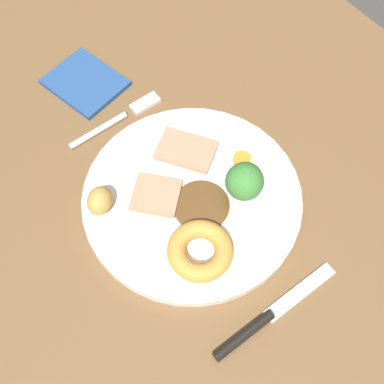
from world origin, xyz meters
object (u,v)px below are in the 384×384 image
Objects in this scene: meat_slice_main at (156,195)px; fork at (118,119)px; roast_potato_left at (100,201)px; dinner_plate at (192,198)px; yorkshire_pudding at (200,251)px; carrot_coin_front at (242,159)px; broccoli_floret at (246,183)px; meat_slice_under at (186,150)px; knife at (266,319)px; folded_napkin at (85,83)px.

fork is at bearing 166.75° from meat_slice_main.
roast_potato_left is (-3.03, -6.51, 1.40)cm from meat_slice_main.
yorkshire_pudding is at bearing -30.69° from dinner_plate.
yorkshire_pudding is at bearing -2.33° from meat_slice_main.
meat_slice_main is 12.88cm from carrot_coin_front.
dinner_plate is 11.77× the size of carrot_coin_front.
broccoli_floret reaches higher than meat_slice_main.
meat_slice_under is 0.42× the size of knife.
yorkshire_pudding reaches higher than meat_slice_under.
yorkshire_pudding is 3.30× the size of carrot_coin_front.
carrot_coin_front is (5.60, 19.14, -1.46)cm from roast_potato_left.
yorkshire_pudding is (13.15, -7.85, 0.77)cm from meat_slice_under.
meat_slice_under is 10.61cm from broccoli_floret.
roast_potato_left is at bearing -131.06° from fork.
meat_slice_under is (-5.98, 3.60, 1.10)cm from dinner_plate.
yorkshire_pudding is at bearing -72.35° from broccoli_floret.
broccoli_floret is (6.85, 9.27, 2.81)cm from meat_slice_main.
dinner_plate reaches higher than folded_napkin.
broccoli_floret is 0.53× the size of folded_napkin.
roast_potato_left reaches higher than dinner_plate.
meat_slice_main is 0.74× the size of yorkshire_pudding.
dinner_plate is 1.57× the size of knife.
meat_slice_under is at bearing 75.68° from knife.
broccoli_floret is at bearing 60.04° from knife.
dinner_plate is 1.91× the size of fork.
meat_slice_main and meat_slice_under have the same top height.
meat_slice_under is at bearing 148.96° from dinner_plate.
dinner_plate is at bearing -31.04° from meat_slice_under.
roast_potato_left reaches higher than yorkshire_pudding.
meat_slice_main is 14.90cm from fork.
dinner_plate is 2.65× the size of folded_napkin.
folded_napkin is (-44.09, 2.25, -0.05)cm from knife.
meat_slice_under is at bearing 90.77° from roast_potato_left.
knife is at bearing -15.10° from meat_slice_under.
roast_potato_left is at bearing -25.66° from folded_napkin.
dinner_plate is 7.59× the size of roast_potato_left.
carrot_coin_front is at bearing 58.20° from knife.
carrot_coin_front is (2.56, 12.63, -0.05)cm from meat_slice_main.
yorkshire_pudding is 14.99cm from carrot_coin_front.
fork is 1.39× the size of folded_napkin.
roast_potato_left is at bearing -114.95° from meat_slice_main.
folded_napkin is (-8.83, -0.19, 0.01)cm from fork.
broccoli_floret reaches higher than dinner_plate.
yorkshire_pudding is 24.76cm from fork.
knife is (10.89, 1.37, -2.12)cm from yorkshire_pudding.
fork is at bearing -151.53° from carrot_coin_front.
knife reaches higher than folded_napkin.
yorkshire_pudding is 0.44× the size of knife.
dinner_plate is at bearing -88.70° from carrot_coin_front.
dinner_plate is 4.86cm from meat_slice_main.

